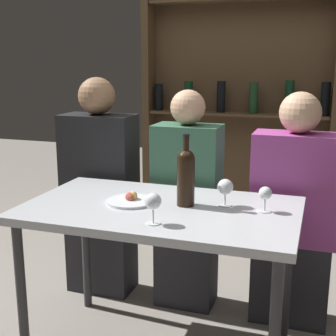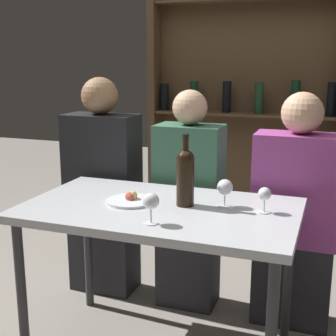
# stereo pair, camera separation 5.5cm
# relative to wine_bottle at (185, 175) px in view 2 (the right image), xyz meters

# --- Properties ---
(dining_table) EXTENTS (1.21, 0.71, 0.74)m
(dining_table) POSITION_rel_wine_bottle_xyz_m (-0.10, -0.05, -0.21)
(dining_table) COLOR #B7BABF
(dining_table) RESTS_ON ground_plane
(wine_rack_wall) EXTENTS (1.53, 0.21, 2.06)m
(wine_rack_wall) POSITION_rel_wine_bottle_xyz_m (-0.10, 1.81, 0.18)
(wine_rack_wall) COLOR #4C3823
(wine_rack_wall) RESTS_ON ground_plane
(wine_bottle) EXTENTS (0.08, 0.08, 0.32)m
(wine_bottle) POSITION_rel_wine_bottle_xyz_m (0.00, 0.00, 0.00)
(wine_bottle) COLOR black
(wine_bottle) RESTS_ON dining_table
(wine_glass_0) EXTENTS (0.07, 0.07, 0.12)m
(wine_glass_0) POSITION_rel_wine_bottle_xyz_m (0.17, 0.05, -0.06)
(wine_glass_0) COLOR silver
(wine_glass_0) RESTS_ON dining_table
(wine_glass_1) EXTENTS (0.07, 0.07, 0.13)m
(wine_glass_1) POSITION_rel_wine_bottle_xyz_m (-0.05, -0.27, -0.05)
(wine_glass_1) COLOR silver
(wine_glass_1) RESTS_ON dining_table
(wine_glass_2) EXTENTS (0.06, 0.06, 0.11)m
(wine_glass_2) POSITION_rel_wine_bottle_xyz_m (0.34, 0.02, -0.07)
(wine_glass_2) COLOR silver
(wine_glass_2) RESTS_ON dining_table
(food_plate_0) EXTENTS (0.22, 0.22, 0.05)m
(food_plate_0) POSITION_rel_wine_bottle_xyz_m (-0.25, -0.04, -0.13)
(food_plate_0) COLOR silver
(food_plate_0) RESTS_ON dining_table
(seated_person_left) EXTENTS (0.42, 0.22, 1.27)m
(seated_person_left) POSITION_rel_wine_bottle_xyz_m (-0.66, 0.47, -0.27)
(seated_person_left) COLOR #26262B
(seated_person_left) RESTS_ON ground_plane
(seated_person_center) EXTENTS (0.36, 0.22, 1.22)m
(seated_person_center) POSITION_rel_wine_bottle_xyz_m (-0.13, 0.47, -0.30)
(seated_person_center) COLOR #26262B
(seated_person_center) RESTS_ON ground_plane
(seated_person_right) EXTENTS (0.44, 0.22, 1.22)m
(seated_person_right) POSITION_rel_wine_bottle_xyz_m (0.44, 0.47, -0.31)
(seated_person_right) COLOR #26262B
(seated_person_right) RESTS_ON ground_plane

